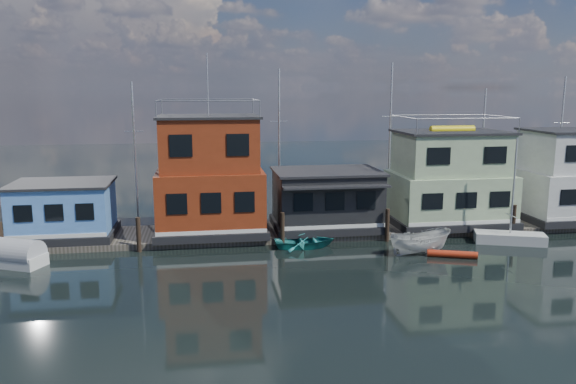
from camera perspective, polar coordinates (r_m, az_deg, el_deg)
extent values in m
plane|color=black|center=(28.75, 10.14, -10.08)|extent=(160.00, 160.00, 0.00)
cube|color=#595147|center=(39.71, 4.60, -3.85)|extent=(48.00, 5.00, 0.40)
cube|color=black|center=(39.64, -21.69, -3.93)|extent=(6.40, 4.90, 0.50)
cube|color=#558CDC|center=(39.26, -21.86, -1.46)|extent=(6.00, 4.50, 3.00)
cube|color=black|center=(38.99, -22.02, 0.82)|extent=(6.30, 4.80, 0.16)
cube|color=black|center=(38.59, -7.80, -3.65)|extent=(7.40, 5.90, 0.50)
cube|color=maroon|center=(38.13, -7.88, -0.56)|extent=(7.00, 5.50, 3.74)
cube|color=maroon|center=(37.60, -8.02, 4.83)|extent=(6.30, 4.95, 3.46)
cube|color=black|center=(37.47, -8.09, 7.59)|extent=(6.65, 5.23, 0.16)
cylinder|color=silver|center=(37.42, -8.17, 10.77)|extent=(0.08, 0.08, 4.00)
cube|color=black|center=(39.49, 3.90, -3.25)|extent=(7.40, 5.40, 0.50)
cube|color=black|center=(39.07, 3.94, -0.47)|extent=(7.00, 5.00, 3.40)
cube|color=black|center=(38.77, 3.97, 2.12)|extent=(7.30, 5.30, 0.16)
cube|color=black|center=(36.17, 4.92, 0.55)|extent=(7.00, 1.20, 0.12)
cube|color=black|center=(42.33, 15.90, -2.69)|extent=(8.40, 5.90, 0.50)
cube|color=#9BB589|center=(41.96, 16.02, -0.28)|extent=(8.00, 5.50, 3.12)
cube|color=#9BB589|center=(41.53, 16.23, 3.78)|extent=(7.20, 4.95, 2.88)
cube|color=black|center=(41.39, 16.34, 5.87)|extent=(7.60, 5.23, 0.16)
cylinder|color=yellow|center=(41.37, 16.35, 6.11)|extent=(3.20, 0.56, 0.56)
cube|color=black|center=(47.33, 26.99, -2.07)|extent=(8.40, 5.90, 0.50)
cube|color=silver|center=(47.00, 27.18, 0.08)|extent=(8.00, 5.50, 3.12)
cylinder|color=#2D2116|center=(37.75, -27.13, -4.35)|extent=(0.28, 0.28, 2.20)
cylinder|color=#2D2116|center=(35.99, -14.94, -4.21)|extent=(0.28, 0.28, 2.20)
cylinder|color=#2D2116|center=(36.10, -0.57, -3.81)|extent=(0.28, 0.28, 2.20)
cylinder|color=#2D2116|center=(37.69, 10.05, -3.35)|extent=(0.28, 0.28, 2.20)
cylinder|color=#2D2116|center=(41.42, 21.94, -2.71)|extent=(0.28, 0.28, 2.20)
cylinder|color=silver|center=(43.98, -15.28, 3.91)|extent=(0.16, 0.16, 10.50)
cylinder|color=silver|center=(43.84, -15.38, 5.96)|extent=(1.40, 0.06, 0.06)
cylinder|color=silver|center=(44.03, -0.90, 4.95)|extent=(0.16, 0.16, 11.50)
cylinder|color=silver|center=(43.90, -0.91, 7.19)|extent=(1.40, 0.06, 0.06)
cylinder|color=silver|center=(46.09, 10.30, 5.34)|extent=(0.16, 0.16, 12.00)
cylinder|color=silver|center=(45.96, 10.38, 7.57)|extent=(1.40, 0.06, 0.06)
cylinder|color=silver|center=(49.35, 19.11, 4.10)|extent=(0.16, 0.16, 10.00)
cylinder|color=silver|center=(49.22, 19.22, 5.83)|extent=(1.40, 0.06, 0.06)
cylinder|color=silver|center=(52.92, 25.89, 4.56)|extent=(0.16, 0.16, 11.00)
cylinder|color=silver|center=(52.80, 26.04, 6.34)|extent=(1.40, 0.06, 0.06)
cylinder|color=#B12C12|center=(35.28, 16.34, -6.08)|extent=(2.89, 1.40, 0.43)
cube|color=silver|center=(36.21, -26.49, -6.13)|extent=(4.48, 3.19, 0.70)
cylinder|color=#A5A5AA|center=(36.10, -26.54, -5.52)|extent=(4.34, 3.20, 1.70)
imported|color=white|center=(36.20, 12.79, -4.91)|extent=(2.73, 2.59, 1.13)
cube|color=beige|center=(39.66, 21.60, -4.38)|extent=(4.63, 2.87, 0.68)
cylinder|color=silver|center=(38.96, 21.95, 0.56)|extent=(0.12, 0.12, 6.25)
cube|color=silver|center=(39.32, 21.75, -2.24)|extent=(0.51, 1.30, 0.05)
imported|color=teal|center=(35.96, 1.75, -5.02)|extent=(3.92, 2.85, 0.80)
imported|color=silver|center=(35.33, 13.27, -4.97)|extent=(4.06, 1.78, 1.53)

